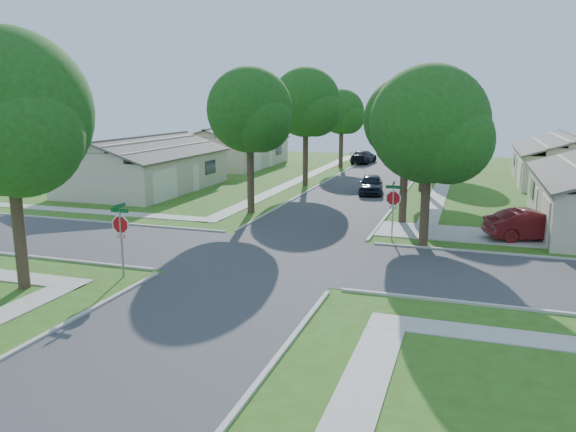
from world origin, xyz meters
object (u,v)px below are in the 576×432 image
(tree_e_mid, at_px, (426,109))
(tree_e_far, at_px, (437,110))
(stop_sign_sw, at_px, (121,228))
(tree_ne_corner, at_px, (430,130))
(tree_w_near, at_px, (251,114))
(tree_sw_corner, at_px, (9,120))
(house_nw_near, at_px, (146,170))
(car_curb_west, at_px, (363,157))
(car_driveway, at_px, (533,225))
(tree_w_far, at_px, (342,114))
(stop_sign_ne, at_px, (393,201))
(car_curb_east, at_px, (371,184))
(house_ne_far, at_px, (568,166))
(house_nw_far, at_px, (233,152))
(tree_e_near, at_px, (407,124))
(tree_w_mid, at_px, (306,106))

(tree_e_mid, height_order, tree_e_far, tree_e_mid)
(stop_sign_sw, xyz_separation_m, tree_ne_corner, (11.06, 8.91, 3.56))
(tree_w_near, distance_m, tree_ne_corner, 12.02)
(tree_sw_corner, bearing_deg, house_nw_near, 111.26)
(tree_w_near, relative_size, car_curb_west, 1.82)
(tree_e_mid, bearing_deg, stop_sign_sw, -110.20)
(house_nw_near, distance_m, car_driveway, 28.61)
(tree_e_mid, bearing_deg, tree_w_far, 125.90)
(stop_sign_ne, relative_size, car_curb_east, 0.70)
(stop_sign_ne, xyz_separation_m, car_curb_west, (-7.90, 33.98, -1.32))
(tree_w_far, distance_m, tree_sw_corner, 41.10)
(house_ne_far, bearing_deg, car_curb_east, -144.77)
(house_nw_far, bearing_deg, tree_w_far, 10.05)
(stop_sign_ne, xyz_separation_m, tree_e_far, (0.05, 29.31, 3.95))
(tree_w_far, relative_size, car_curb_west, 1.63)
(tree_w_near, distance_m, car_curb_west, 30.20)
(stop_sign_sw, height_order, tree_e_near, tree_e_near)
(tree_sw_corner, relative_size, car_driveway, 2.04)
(tree_sw_corner, relative_size, house_nw_near, 0.70)
(tree_w_mid, xyz_separation_m, house_nw_far, (-11.35, 10.99, -4.97))
(tree_e_mid, distance_m, tree_sw_corner, 30.54)
(tree_e_far, xyz_separation_m, car_curb_west, (-7.95, 4.68, -5.26))
(car_curb_west, bearing_deg, car_driveway, 120.19)
(tree_w_near, distance_m, house_nw_far, 26.05)
(tree_e_mid, relative_size, tree_e_far, 1.06)
(tree_w_far, xyz_separation_m, house_nw_near, (-11.34, -19.01, -3.99))
(tree_w_mid, distance_m, house_nw_near, 13.77)
(tree_w_mid, height_order, tree_w_far, tree_w_mid)
(house_ne_far, distance_m, car_driveway, 22.48)
(tree_e_mid, distance_m, house_nw_far, 23.95)
(stop_sign_ne, bearing_deg, car_curb_west, 103.09)
(house_nw_near, bearing_deg, house_ne_far, 23.64)
(tree_w_far, xyz_separation_m, tree_ne_corner, (11.01, -29.80, 0.09))
(tree_e_far, distance_m, tree_w_near, 26.71)
(house_ne_far, bearing_deg, car_driveway, -101.63)
(stop_sign_ne, relative_size, tree_w_mid, 0.31)
(house_nw_near, bearing_deg, tree_e_mid, 16.15)
(house_nw_far, bearing_deg, tree_e_mid, -27.91)
(tree_e_near, relative_size, car_driveway, 1.77)
(tree_w_mid, bearing_deg, tree_e_mid, -0.00)
(tree_ne_corner, height_order, car_curb_west, tree_ne_corner)
(tree_e_near, xyz_separation_m, tree_w_mid, (-9.39, 12.00, 0.85))
(car_curb_west, bearing_deg, tree_w_mid, 90.70)
(tree_e_mid, xyz_separation_m, car_curb_west, (-7.96, 17.68, -5.54))
(tree_e_near, xyz_separation_m, car_curb_west, (-7.95, 29.68, -4.93))
(stop_sign_sw, relative_size, tree_w_far, 0.37)
(stop_sign_ne, relative_size, house_ne_far, 0.22)
(stop_sign_ne, distance_m, house_ne_far, 26.80)
(tree_w_far, bearing_deg, car_driveway, -59.18)
(tree_e_mid, height_order, car_curb_west, tree_e_mid)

